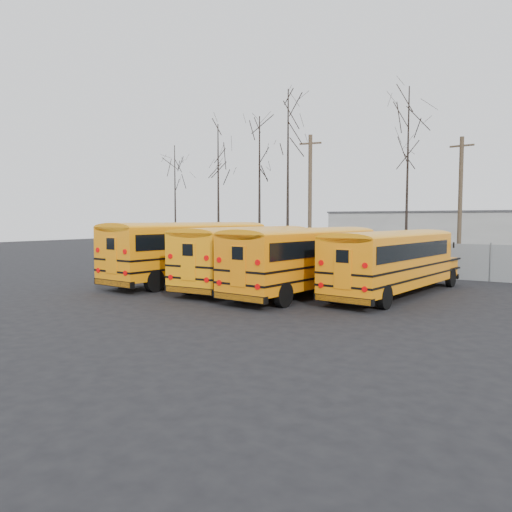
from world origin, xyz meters
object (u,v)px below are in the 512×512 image
Objects in this scene: bus_b at (250,251)px; utility_pole_left at (310,197)px; utility_pole_right at (460,202)px; bus_c at (307,255)px; bus_d at (394,257)px; bus_a at (193,247)px.

utility_pole_left is (-4.36, 15.01, 3.32)m from bus_b.
utility_pole_right is at bearing -13.30° from utility_pole_left.
utility_pole_right is (6.96, 14.17, 2.67)m from bus_b.
bus_c is 1.04× the size of bus_d.
bus_c is 1.27× the size of utility_pole_right.
bus_d is at bearing 29.17° from bus_c.
bus_b is at bearing -108.32° from utility_pole_right.
bus_d is at bearing -60.26° from utility_pole_left.
bus_b is at bearing 4.26° from bus_a.
bus_c is 3.77m from bus_d.
utility_pole_right is at bearing 80.93° from bus_c.
bus_a is 15.35m from utility_pole_left.
bus_d is 1.22× the size of utility_pole_right.
bus_c is 1.11× the size of utility_pole_left.
utility_pole_left is (-0.69, 14.99, 3.20)m from bus_a.
bus_a reaches higher than bus_b.
bus_b is 6.91m from bus_d.
utility_pole_left reaches higher than bus_a.
bus_d is 1.06× the size of utility_pole_left.
utility_pole_right is at bearing 57.63° from bus_a.
utility_pole_left is 11.37m from utility_pole_right.
utility_pole_right is (10.63, 14.15, 2.54)m from bus_a.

